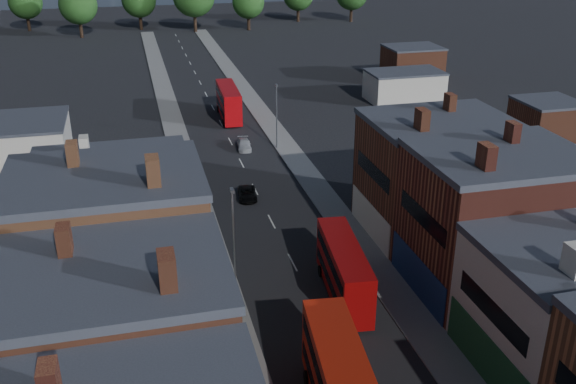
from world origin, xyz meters
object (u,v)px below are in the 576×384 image
bus_1 (344,270)px  car_2 (247,194)px  car_3 (244,145)px  bus_2 (229,102)px

bus_1 → car_2: bus_1 is taller
bus_1 → car_2: (-3.66, 19.83, -1.80)m
bus_1 → car_3: bus_1 is taller
bus_2 → car_3: bearing=-89.2°
bus_2 → car_2: 28.36m
bus_2 → bus_1: bearing=-86.8°
car_3 → bus_2: bearing=94.6°
car_2 → car_3: bearing=87.2°
bus_1 → car_2: 20.25m
car_2 → bus_1: bearing=-73.1°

